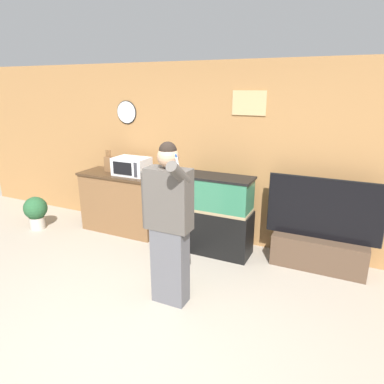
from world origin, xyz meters
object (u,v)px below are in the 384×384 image
(potted_plant, at_px, (36,211))
(person_standing, at_px, (168,223))
(counter_island, at_px, (122,202))
(microwave, at_px, (132,166))
(tv_on_stand, at_px, (320,242))
(knife_block, at_px, (109,163))
(aquarium_on_stand, at_px, (213,214))

(potted_plant, bearing_deg, person_standing, -15.34)
(counter_island, xyz_separation_m, microwave, (0.22, 0.02, 0.61))
(tv_on_stand, xyz_separation_m, potted_plant, (-4.33, -0.65, -0.04))
(counter_island, relative_size, knife_block, 3.83)
(counter_island, distance_m, potted_plant, 1.44)
(counter_island, distance_m, microwave, 0.65)
(aquarium_on_stand, relative_size, person_standing, 0.63)
(knife_block, distance_m, potted_plant, 1.45)
(microwave, distance_m, person_standing, 1.99)
(knife_block, relative_size, person_standing, 0.19)
(aquarium_on_stand, bearing_deg, microwave, 175.88)
(knife_block, distance_m, aquarium_on_stand, 1.93)
(potted_plant, bearing_deg, knife_block, 29.95)
(aquarium_on_stand, bearing_deg, tv_on_stand, 6.84)
(knife_block, bearing_deg, potted_plant, -150.05)
(microwave, xyz_separation_m, aquarium_on_stand, (1.39, -0.10, -0.53))
(knife_block, bearing_deg, aquarium_on_stand, -4.13)
(microwave, bearing_deg, counter_island, -174.75)
(knife_block, distance_m, person_standing, 2.36)
(aquarium_on_stand, height_order, person_standing, person_standing)
(tv_on_stand, relative_size, person_standing, 0.79)
(microwave, xyz_separation_m, person_standing, (1.41, -1.39, -0.17))
(aquarium_on_stand, height_order, tv_on_stand, tv_on_stand)
(counter_island, bearing_deg, person_standing, -40.04)
(aquarium_on_stand, xyz_separation_m, potted_plant, (-2.92, -0.48, -0.25))
(person_standing, relative_size, potted_plant, 3.23)
(knife_block, relative_size, potted_plant, 0.63)
(knife_block, relative_size, aquarium_on_stand, 0.31)
(knife_block, bearing_deg, microwave, -4.17)
(counter_island, xyz_separation_m, aquarium_on_stand, (1.61, -0.08, 0.08))
(counter_island, relative_size, aquarium_on_stand, 1.17)
(microwave, relative_size, person_standing, 0.30)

